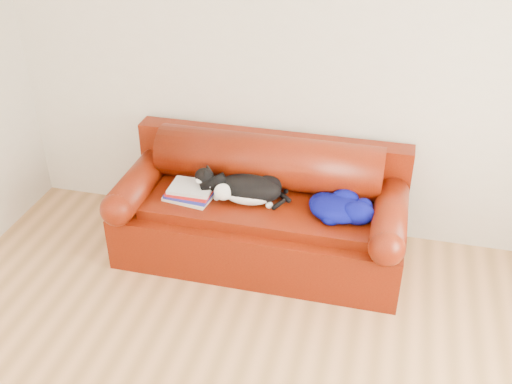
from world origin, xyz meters
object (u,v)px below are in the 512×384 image
sofa_base (261,229)px  book_stack (191,192)px  cat (248,190)px  blanket (340,207)px

sofa_base → book_stack: size_ratio=5.69×
sofa_base → cat: cat is taller
sofa_base → blanket: blanket is taller
cat → sofa_base: bearing=8.2°
book_stack → cat: size_ratio=0.53×
book_stack → blanket: size_ratio=0.77×
sofa_base → cat: 0.37m
cat → blanket: (0.67, -0.02, -0.03)m
cat → blanket: size_ratio=1.45×
sofa_base → blanket: 0.67m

